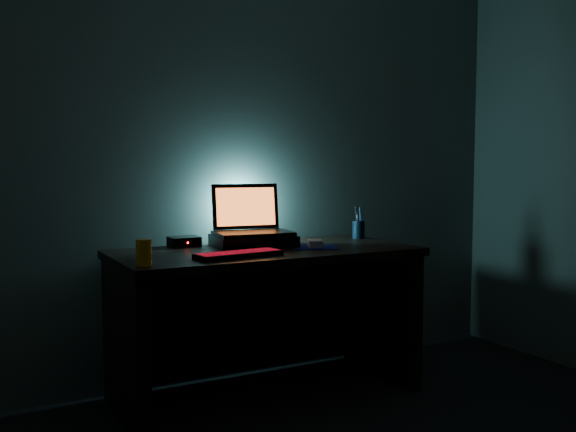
{
  "coord_description": "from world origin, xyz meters",
  "views": [
    {
      "loc": [
        -1.39,
        -1.23,
        1.17
      ],
      "look_at": [
        0.1,
        1.57,
        0.91
      ],
      "focal_mm": 40.0,
      "sensor_mm": 36.0,
      "label": 1
    }
  ],
  "objects_px": {
    "mouse": "(315,243)",
    "pen_cup": "(359,230)",
    "laptop": "(250,222)",
    "keyboard": "(239,254)",
    "juice_glass": "(144,253)",
    "router": "(184,241)"
  },
  "relations": [
    {
      "from": "mouse",
      "to": "pen_cup",
      "type": "distance_m",
      "value": 0.48
    },
    {
      "from": "laptop",
      "to": "keyboard",
      "type": "xyz_separation_m",
      "value": [
        -0.22,
        -0.36,
        -0.11
      ]
    },
    {
      "from": "laptop",
      "to": "keyboard",
      "type": "height_order",
      "value": "laptop"
    },
    {
      "from": "juice_glass",
      "to": "router",
      "type": "height_order",
      "value": "juice_glass"
    },
    {
      "from": "keyboard",
      "to": "mouse",
      "type": "xyz_separation_m",
      "value": [
        0.48,
        0.12,
        0.01
      ]
    },
    {
      "from": "pen_cup",
      "to": "router",
      "type": "xyz_separation_m",
      "value": [
        -0.99,
        0.13,
        -0.03
      ]
    },
    {
      "from": "pen_cup",
      "to": "router",
      "type": "height_order",
      "value": "pen_cup"
    },
    {
      "from": "juice_glass",
      "to": "router",
      "type": "bearing_deg",
      "value": 56.04
    },
    {
      "from": "laptop",
      "to": "pen_cup",
      "type": "relative_size",
      "value": 4.04
    },
    {
      "from": "juice_glass",
      "to": "mouse",
      "type": "bearing_deg",
      "value": 10.37
    },
    {
      "from": "keyboard",
      "to": "router",
      "type": "bearing_deg",
      "value": 94.68
    },
    {
      "from": "pen_cup",
      "to": "juice_glass",
      "type": "relative_size",
      "value": 0.92
    },
    {
      "from": "juice_glass",
      "to": "keyboard",
      "type": "bearing_deg",
      "value": 5.69
    },
    {
      "from": "laptop",
      "to": "router",
      "type": "distance_m",
      "value": 0.35
    },
    {
      "from": "mouse",
      "to": "pen_cup",
      "type": "height_order",
      "value": "pen_cup"
    },
    {
      "from": "laptop",
      "to": "juice_glass",
      "type": "xyz_separation_m",
      "value": [
        -0.67,
        -0.4,
        -0.06
      ]
    },
    {
      "from": "keyboard",
      "to": "router",
      "type": "xyz_separation_m",
      "value": [
        -0.09,
        0.48,
        0.01
      ]
    },
    {
      "from": "mouse",
      "to": "laptop",
      "type": "bearing_deg",
      "value": 161.97
    },
    {
      "from": "juice_glass",
      "to": "laptop",
      "type": "bearing_deg",
      "value": 31.0
    },
    {
      "from": "keyboard",
      "to": "juice_glass",
      "type": "xyz_separation_m",
      "value": [
        -0.45,
        -0.04,
        0.04
      ]
    },
    {
      "from": "keyboard",
      "to": "juice_glass",
      "type": "relative_size",
      "value": 3.8
    },
    {
      "from": "laptop",
      "to": "router",
      "type": "height_order",
      "value": "laptop"
    }
  ]
}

